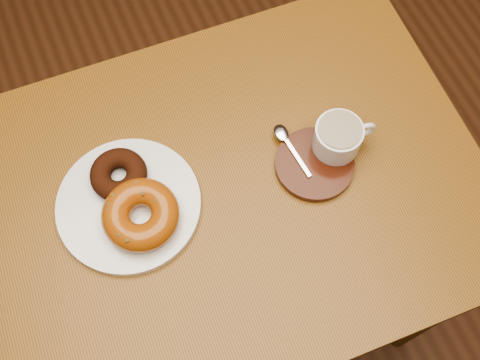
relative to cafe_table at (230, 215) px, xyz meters
name	(u,v)px	position (x,y,z in m)	size (l,w,h in m)	color
ground	(216,287)	(-0.04, 0.04, -0.68)	(6.00, 6.00, 0.00)	#532F1A
cafe_table	(230,215)	(0.00, 0.00, 0.00)	(0.89, 0.68, 0.81)	brown
donut_plate	(129,205)	(-0.16, 0.04, 0.14)	(0.24, 0.24, 0.01)	white
donut_cinnamon	(119,175)	(-0.16, 0.08, 0.16)	(0.09, 0.09, 0.03)	black
donut_caramel	(141,215)	(-0.15, 0.00, 0.17)	(0.14, 0.14, 0.05)	#9B4B10
saucer	(315,164)	(0.15, -0.02, 0.14)	(0.14, 0.14, 0.01)	#361207
coffee_cup	(339,137)	(0.20, 0.00, 0.17)	(0.11, 0.08, 0.06)	white
teaspoon	(284,137)	(0.12, 0.04, 0.15)	(0.02, 0.11, 0.01)	silver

